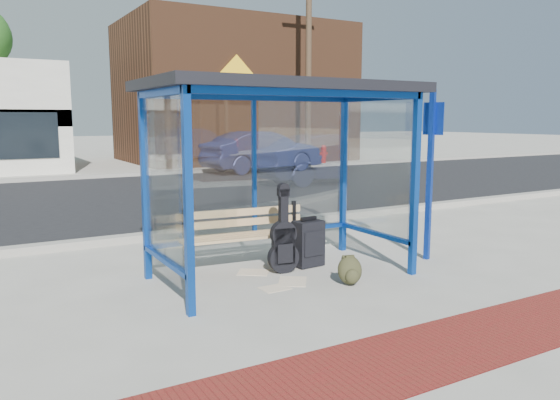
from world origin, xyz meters
TOP-DOWN VIEW (x-y plane):
  - ground at (0.00, 0.00)m, footprint 120.00×120.00m
  - brick_paver_strip at (0.00, -2.60)m, footprint 60.00×1.00m
  - curb_near at (0.00, 2.90)m, footprint 60.00×0.25m
  - street_asphalt at (0.00, 8.00)m, footprint 60.00×10.00m
  - curb_far at (0.00, 13.10)m, footprint 60.00×0.25m
  - far_sidewalk at (0.00, 15.00)m, footprint 60.00×4.00m
  - bus_shelter at (0.00, 0.07)m, footprint 3.30×1.80m
  - storefront_brown at (8.00, 18.49)m, footprint 10.00×7.08m
  - tree_right at (12.50, 22.00)m, footprint 3.60×3.60m
  - utility_pole_east at (9.00, 13.40)m, footprint 1.60×0.24m
  - bench at (-0.22, 0.61)m, footprint 1.81×0.59m
  - guitar_bag at (0.10, 0.14)m, footprint 0.41×0.17m
  - suitcase at (0.55, 0.24)m, footprint 0.41×0.29m
  - backpack at (0.54, -0.71)m, footprint 0.35×0.33m
  - sign_post at (2.23, -0.28)m, footprint 0.15×0.29m
  - newspaper_a at (-0.33, -0.40)m, footprint 0.34×0.27m
  - newspaper_b at (-0.01, -0.27)m, footprint 0.51×0.54m
  - newspaper_c at (-0.24, 0.33)m, footprint 0.50×0.48m
  - parked_car at (6.32, 12.43)m, footprint 4.75×2.13m
  - fire_hydrant at (10.32, 14.17)m, footprint 0.37×0.25m

SIDE VIEW (x-z plane):
  - ground at x=0.00m, z-range 0.00..0.00m
  - street_asphalt at x=0.00m, z-range 0.00..0.00m
  - newspaper_a at x=-0.33m, z-range 0.00..0.01m
  - newspaper_c at x=-0.24m, z-range 0.00..0.01m
  - newspaper_b at x=-0.01m, z-range 0.00..0.01m
  - far_sidewalk at x=0.00m, z-range 0.00..0.01m
  - brick_paver_strip at x=0.00m, z-range 0.00..0.01m
  - curb_near at x=0.00m, z-range 0.00..0.12m
  - curb_far at x=0.00m, z-range 0.00..0.12m
  - backpack at x=0.54m, z-range -0.01..0.35m
  - suitcase at x=0.55m, z-range -0.03..0.65m
  - guitar_bag at x=0.10m, z-range -0.15..0.95m
  - fire_hydrant at x=10.32m, z-range 0.04..0.86m
  - bench at x=-0.22m, z-range 0.06..0.89m
  - parked_car at x=6.32m, z-range 0.00..1.51m
  - sign_post at x=2.23m, z-range 0.15..2.53m
  - bus_shelter at x=0.00m, z-range 0.86..3.28m
  - storefront_brown at x=8.00m, z-range 0.00..6.40m
  - utility_pole_east at x=9.00m, z-range 0.11..8.11m
  - tree_right at x=12.50m, z-range 1.94..8.97m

